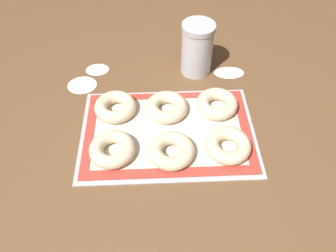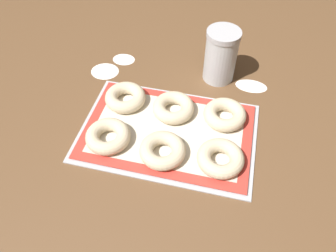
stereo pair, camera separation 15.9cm
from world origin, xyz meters
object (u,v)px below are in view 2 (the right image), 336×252
bagel_front_left (108,136)px  bagel_back_right (225,115)px  flour_canister (221,56)px  bagel_back_left (125,97)px  bagel_back_center (173,108)px  bagel_front_center (163,150)px  baking_tray (168,132)px  bagel_front_right (220,158)px

bagel_front_left → bagel_back_right: size_ratio=1.00×
bagel_front_left → flour_canister: bearing=53.8°
bagel_back_left → bagel_back_center: same height
bagel_back_left → bagel_front_center: bearing=-46.4°
baking_tray → bagel_back_right: 0.17m
bagel_back_right → flour_canister: size_ratio=0.70×
bagel_back_left → baking_tray: bearing=-27.9°
bagel_back_right → flour_canister: bearing=102.8°
bagel_front_left → bagel_back_right: 0.33m
bagel_front_left → bagel_back_right: bearing=27.2°
bagel_front_right → bagel_back_center: bearing=137.0°
bagel_back_right → bagel_front_center: bearing=-130.9°
bagel_back_left → bagel_front_left: bearing=-89.5°
bagel_front_right → baking_tray: bearing=154.6°
bagel_front_left → flour_canister: size_ratio=0.70×
baking_tray → flour_canister: 0.30m
baking_tray → bagel_back_right: size_ratio=4.02×
bagel_back_right → bagel_front_right: bearing=-87.0°
bagel_front_left → bagel_front_right: (0.30, -0.00, 0.00)m
bagel_back_center → flour_canister: 0.23m
bagel_front_center → bagel_back_left: size_ratio=1.00×
baking_tray → bagel_front_left: bearing=-153.9°
bagel_front_left → bagel_front_center: 0.15m
baking_tray → bagel_back_right: bagel_back_right is taller
bagel_front_center → bagel_front_right: size_ratio=1.00×
baking_tray → bagel_front_right: bagel_front_right is taller
bagel_front_right → bagel_back_left: 0.33m
baking_tray → bagel_back_left: bearing=152.1°
flour_canister → bagel_back_right: bearing=-77.2°
bagel_front_left → bagel_front_right: bearing=-0.2°
bagel_front_right → bagel_back_center: (-0.15, 0.14, 0.00)m
bagel_back_right → baking_tray: bearing=-151.7°
bagel_back_center → bagel_back_right: bearing=2.9°
bagel_back_right → bagel_back_left: bearing=-180.0°
baking_tray → bagel_front_center: bearing=-86.0°
baking_tray → bagel_back_left: size_ratio=4.02×
bagel_front_left → bagel_back_left: (-0.00, 0.15, 0.00)m
baking_tray → bagel_front_right: size_ratio=4.02×
flour_canister → bagel_front_left: bearing=-126.2°
bagel_front_left → bagel_back_left: bearing=90.5°
bagel_front_right → bagel_back_right: 0.15m
bagel_front_right → bagel_back_right: bearing=93.0°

